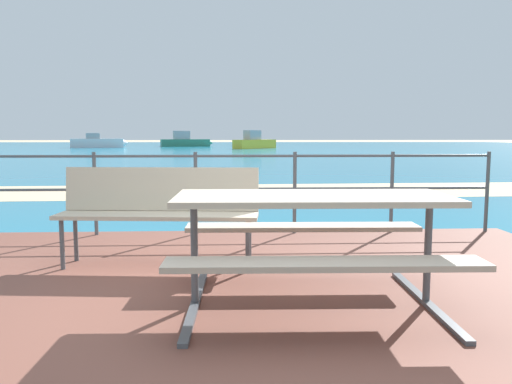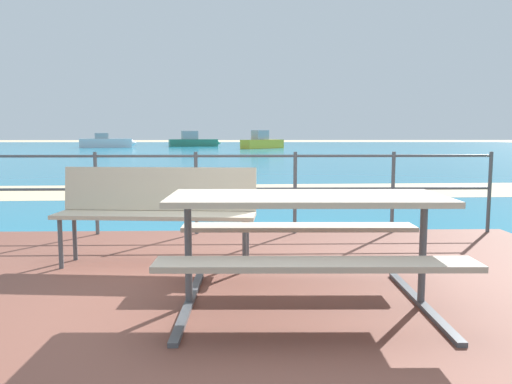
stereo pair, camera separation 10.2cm
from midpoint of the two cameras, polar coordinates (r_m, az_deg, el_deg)
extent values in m
plane|color=beige|center=(3.74, -0.06, -12.83)|extent=(240.00, 240.00, 0.00)
cube|color=brown|center=(3.73, -0.06, -12.39)|extent=(6.40, 5.20, 0.06)
cube|color=teal|center=(43.55, -1.48, 4.87)|extent=(90.00, 90.00, 0.01)
cube|color=beige|center=(11.08, -1.10, 0.11)|extent=(54.07, 4.80, 0.01)
cube|color=tan|center=(3.43, 6.58, -0.68)|extent=(1.87, 0.80, 0.04)
cube|color=tan|center=(2.92, 7.85, -8.14)|extent=(1.86, 0.31, 0.04)
cube|color=tan|center=(4.04, 5.56, -4.00)|extent=(1.86, 0.31, 0.04)
cylinder|color=#4C5156|center=(3.49, -6.86, -6.82)|extent=(0.05, 0.05, 0.75)
cube|color=#4C5156|center=(3.59, -6.78, -12.43)|extent=(0.09, 1.42, 0.03)
cylinder|color=#4C5156|center=(3.67, 19.17, -6.47)|extent=(0.05, 0.05, 0.75)
cube|color=#4C5156|center=(3.77, 18.97, -11.83)|extent=(0.09, 1.42, 0.03)
cube|color=#BCAD93|center=(4.59, -10.73, -2.60)|extent=(1.82, 0.56, 0.04)
cube|color=#BCAD93|center=(4.73, -10.26, 0.37)|extent=(1.79, 0.23, 0.40)
cylinder|color=#4C5156|center=(4.75, -20.75, -5.42)|extent=(0.04, 0.04, 0.46)
cylinder|color=#4C5156|center=(5.02, -19.35, -4.74)|extent=(0.04, 0.04, 0.46)
cylinder|color=#4C5156|center=(4.35, -0.62, -6.06)|extent=(0.04, 0.04, 0.46)
cylinder|color=#4C5156|center=(4.65, -0.36, -5.26)|extent=(0.04, 0.04, 0.46)
cylinder|color=#4C5156|center=(6.21, -17.24, -0.15)|extent=(0.04, 0.04, 0.98)
cylinder|color=#4C5156|center=(6.00, -6.32, -0.12)|extent=(0.04, 0.04, 0.98)
cylinder|color=#4C5156|center=(6.02, 4.94, -0.09)|extent=(0.04, 0.04, 0.98)
cylinder|color=#4C5156|center=(6.27, 15.72, -0.05)|extent=(0.04, 0.04, 0.98)
cylinder|color=#4C5156|center=(6.71, 25.39, -0.02)|extent=(0.04, 0.04, 0.98)
cylinder|color=#4C5156|center=(5.95, -0.69, 4.12)|extent=(5.90, 0.03, 0.03)
cylinder|color=#4C5156|center=(5.98, -0.68, 0.36)|extent=(5.90, 0.03, 0.03)
cube|color=silver|center=(51.62, -16.64, 5.34)|extent=(5.12, 2.66, 0.88)
cube|color=#A5A8AD|center=(51.61, -17.08, 6.11)|extent=(1.53, 1.39, 0.53)
cone|color=silver|center=(51.71, -13.63, 5.43)|extent=(0.69, 0.89, 0.79)
cube|color=#338466|center=(54.96, -7.07, 5.56)|extent=(5.37, 2.71, 0.77)
cube|color=#A5A8AD|center=(54.89, -7.48, 6.42)|extent=(1.91, 1.48, 0.89)
cone|color=#338466|center=(55.49, -4.17, 5.60)|extent=(0.66, 0.80, 0.69)
cube|color=yellow|center=(46.04, 0.83, 5.47)|extent=(4.15, 4.55, 0.81)
cube|color=#A5A8AD|center=(45.74, 0.54, 6.49)|extent=(1.68, 1.76, 0.84)
cone|color=yellow|center=(48.25, 2.89, 5.51)|extent=(0.88, 0.86, 0.73)
camera|label=1|loc=(0.05, -89.50, 0.06)|focal=35.21mm
camera|label=2|loc=(0.05, 90.50, -0.06)|focal=35.21mm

